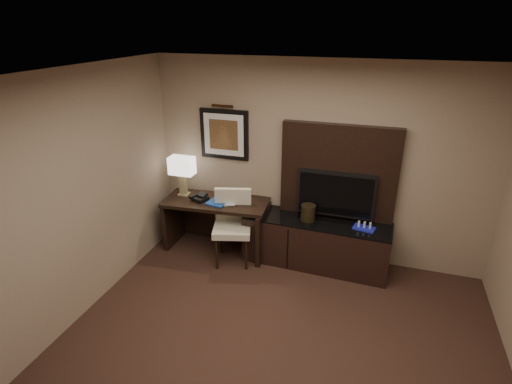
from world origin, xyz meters
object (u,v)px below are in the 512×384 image
at_px(desk_chair, 232,228).
at_px(desk_phone, 200,197).
at_px(credenza, 315,242).
at_px(desk, 217,225).
at_px(table_lamp, 183,177).
at_px(tv, 336,194).
at_px(minibar_tray, 364,226).
at_px(ice_bucket, 308,213).

distance_m(desk_chair, desk_phone, 0.65).
bearing_deg(credenza, desk, -175.96).
xyz_separation_m(desk, desk_phone, (-0.22, -0.06, 0.44)).
relative_size(desk, table_lamp, 2.74).
relative_size(desk, credenza, 0.75).
distance_m(tv, table_lamp, 2.15).
distance_m(desk, credenza, 1.42).
distance_m(desk_chair, minibar_tray, 1.73).
bearing_deg(table_lamp, desk_phone, -20.18).
bearing_deg(minibar_tray, desk_chair, -172.00).
relative_size(credenza, ice_bucket, 9.00).
relative_size(desk_chair, ice_bucket, 4.82).
relative_size(tv, table_lamp, 1.88).
bearing_deg(desk_phone, minibar_tray, 21.03).
bearing_deg(table_lamp, ice_bucket, -0.59).
distance_m(desk, desk_phone, 0.50).
xyz_separation_m(table_lamp, minibar_tray, (2.55, -0.05, -0.33)).
relative_size(desk_chair, desk_phone, 5.22).
distance_m(table_lamp, minibar_tray, 2.58).
bearing_deg(desk_chair, tv, 2.28).
bearing_deg(desk, credenza, -2.50).
height_order(tv, minibar_tray, tv).
height_order(ice_bucket, minibar_tray, ice_bucket).
height_order(credenza, tv, tv).
relative_size(ice_bucket, minibar_tray, 0.80).
bearing_deg(desk_chair, credenza, -1.28).
height_order(desk_chair, table_lamp, table_lamp).
xyz_separation_m(credenza, ice_bucket, (-0.12, -0.02, 0.44)).
height_order(table_lamp, ice_bucket, table_lamp).
distance_m(credenza, desk_chair, 1.14).
height_order(tv, table_lamp, tv).
distance_m(table_lamp, ice_bucket, 1.84).
bearing_deg(credenza, desk_phone, -174.16).
relative_size(desk_chair, minibar_tray, 3.86).
bearing_deg(tv, minibar_tray, -24.06).
bearing_deg(desk, desk_chair, -40.04).
xyz_separation_m(desk_chair, desk_phone, (-0.54, 0.17, 0.31)).
height_order(desk, desk_phone, desk_phone).
xyz_separation_m(desk, desk_chair, (0.33, -0.23, 0.13)).
xyz_separation_m(desk_chair, table_lamp, (-0.85, 0.28, 0.53)).
distance_m(desk, ice_bucket, 1.36).
xyz_separation_m(desk_phone, minibar_tray, (2.25, 0.07, -0.12)).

